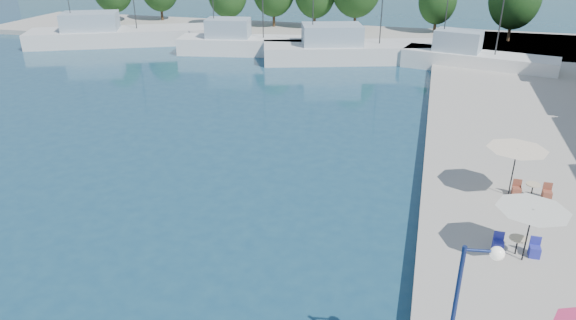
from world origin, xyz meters
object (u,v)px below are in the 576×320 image
(trawler_02, at_px, (246,44))
(umbrella_white, at_px, (532,215))
(trawler_03, at_px, (355,51))
(trawler_04, at_px, (474,60))
(umbrella_cream, at_px, (516,154))
(trawler_01, at_px, (115,35))
(street_lamp, at_px, (469,296))

(trawler_02, distance_m, umbrella_white, 42.89)
(trawler_03, xyz_separation_m, trawler_04, (11.94, -1.17, 0.00))
(trawler_04, xyz_separation_m, umbrella_cream, (0.28, -28.08, 1.80))
(trawler_04, xyz_separation_m, umbrella_white, (0.20, -33.84, 1.61))
(trawler_04, distance_m, umbrella_white, 33.88)
(trawler_01, relative_size, umbrella_white, 7.65)
(trawler_01, relative_size, umbrella_cream, 7.42)
(umbrella_white, bearing_deg, trawler_02, 124.76)
(trawler_03, xyz_separation_m, street_lamp, (9.31, -42.56, 3.02))
(trawler_02, bearing_deg, trawler_04, -13.39)
(trawler_03, relative_size, street_lamp, 4.16)
(trawler_02, relative_size, umbrella_white, 5.80)
(trawler_03, distance_m, umbrella_cream, 31.75)
(trawler_01, height_order, trawler_04, same)
(trawler_01, xyz_separation_m, trawler_03, (29.41, -0.89, 0.00))
(umbrella_cream, height_order, street_lamp, street_lamp)
(trawler_02, distance_m, trawler_04, 24.28)
(trawler_03, height_order, trawler_04, same)
(trawler_01, relative_size, trawler_03, 1.02)
(umbrella_white, xyz_separation_m, street_lamp, (-2.82, -7.56, 1.40))
(trawler_02, relative_size, street_lamp, 3.21)
(trawler_02, bearing_deg, trawler_01, 167.55)
(trawler_02, xyz_separation_m, trawler_04, (24.24, -1.37, 0.00))
(trawler_04, bearing_deg, trawler_01, -170.22)
(trawler_01, bearing_deg, trawler_03, -27.21)
(trawler_01, height_order, street_lamp, trawler_01)
(trawler_01, bearing_deg, street_lamp, -73.77)
(trawler_01, height_order, umbrella_cream, trawler_01)
(street_lamp, bearing_deg, trawler_01, 122.60)
(trawler_02, xyz_separation_m, trawler_03, (12.30, -0.20, -0.00))
(trawler_02, height_order, umbrella_white, trawler_02)
(trawler_01, relative_size, street_lamp, 4.24)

